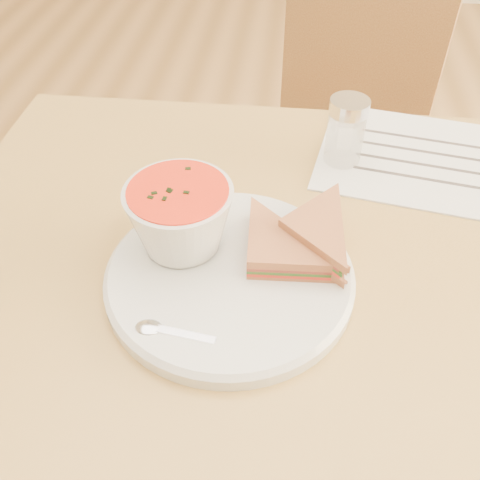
% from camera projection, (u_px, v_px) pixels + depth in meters
% --- Properties ---
extents(dining_table, '(1.00, 0.70, 0.75)m').
position_uv_depth(dining_table, '(297.00, 406.00, 0.92)').
color(dining_table, olive).
rests_on(dining_table, floor).
extents(chair_far, '(0.49, 0.49, 0.85)m').
position_uv_depth(chair_far, '(323.00, 178.00, 1.31)').
color(chair_far, brown).
rests_on(chair_far, floor).
extents(plate, '(0.35, 0.35, 0.02)m').
position_uv_depth(plate, '(230.00, 277.00, 0.63)').
color(plate, silver).
rests_on(plate, dining_table).
extents(soup_bowl, '(0.14, 0.14, 0.09)m').
position_uv_depth(soup_bowl, '(181.00, 220.00, 0.62)').
color(soup_bowl, silver).
rests_on(soup_bowl, plate).
extents(sandwich_half_a, '(0.12, 0.12, 0.03)m').
position_uv_depth(sandwich_half_a, '(246.00, 273.00, 0.60)').
color(sandwich_half_a, '#BA6E41').
rests_on(sandwich_half_a, plate).
extents(sandwich_half_b, '(0.15, 0.15, 0.03)m').
position_uv_depth(sandwich_half_b, '(278.00, 230.00, 0.63)').
color(sandwich_half_b, '#BA6E41').
rests_on(sandwich_half_b, plate).
extents(spoon, '(0.15, 0.05, 0.01)m').
position_uv_depth(spoon, '(189.00, 336.00, 0.55)').
color(spoon, silver).
rests_on(spoon, plate).
extents(paper_menu, '(0.37, 0.30, 0.00)m').
position_uv_depth(paper_menu, '(432.00, 160.00, 0.80)').
color(paper_menu, silver).
rests_on(paper_menu, dining_table).
extents(condiment_shaker, '(0.06, 0.06, 0.10)m').
position_uv_depth(condiment_shaker, '(346.00, 132.00, 0.77)').
color(condiment_shaker, silver).
rests_on(condiment_shaker, dining_table).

